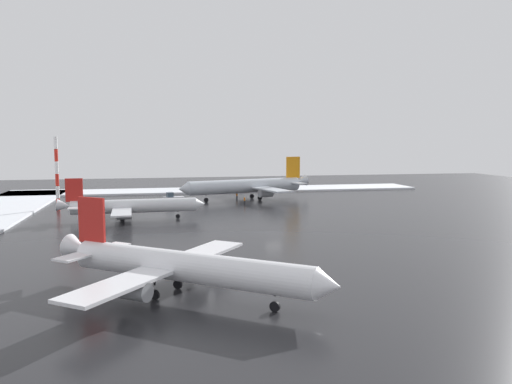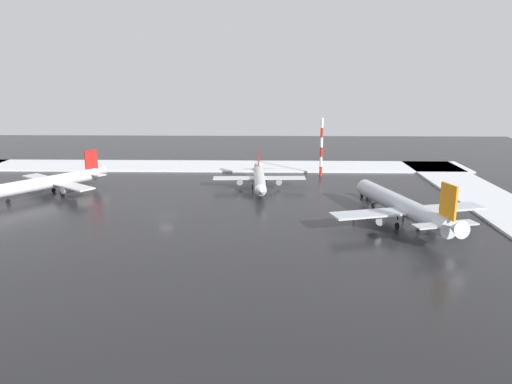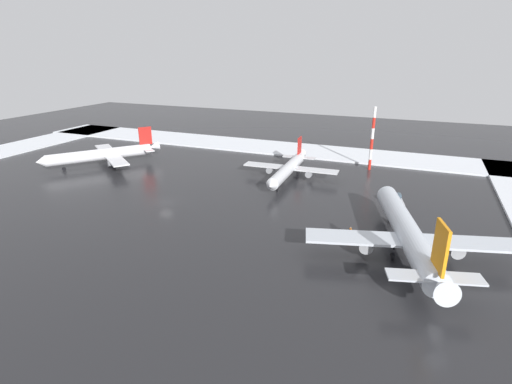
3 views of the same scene
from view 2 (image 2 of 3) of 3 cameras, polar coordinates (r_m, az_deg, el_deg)
The scene contains 9 objects.
ground_plane at distance 97.58m, azimuth -10.24°, elevation -2.70°, with size 240.00×240.00×0.00m, color #232326.
snow_bank_far at distance 145.50m, azimuth -6.38°, elevation 2.97°, with size 152.00×16.00×0.46m, color white.
airplane_parked_portside at distance 93.80m, azimuth 16.44°, elevation -1.56°, with size 28.74×34.19×10.33m.
airplane_far_rear at distance 120.60m, azimuth -22.54°, elevation 1.05°, with size 22.26×25.13×8.84m.
airplane_parked_starboard at distance 116.77m, azimuth 0.40°, elevation 1.56°, with size 21.90×26.44×7.86m.
pushback_tug at distance 111.06m, azimuth 12.75°, elevation -0.12°, with size 3.12×4.96×2.50m.
ground_crew_by_nose_gear at distance 94.95m, azimuth 11.15°, elevation -2.59°, with size 0.36×0.36×1.71m.
ground_crew_mid_apron at distance 97.17m, azimuth 16.49°, elevation -2.53°, with size 0.36×0.36×1.71m.
antenna_mast at distance 131.74m, azimuth 7.49°, elevation 5.09°, with size 0.70×0.70×15.31m.
Camera 2 is at (-19.48, 91.62, 27.33)m, focal length 35.00 mm.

